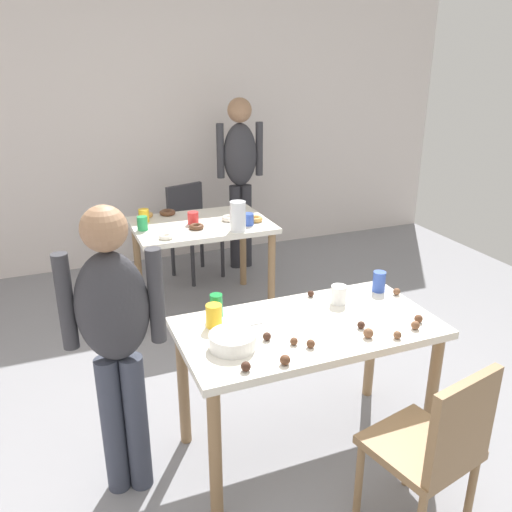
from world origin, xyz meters
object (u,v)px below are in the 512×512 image
at_px(chair_far_table, 192,225).
at_px(person_girl_near, 115,333).
at_px(pitcher_far, 238,216).
at_px(dining_table_near, 308,343).
at_px(mixing_bowl, 233,341).
at_px(chair_near_table, 436,445).
at_px(person_adult_far, 240,168).
at_px(soda_can, 216,306).
at_px(dining_table_far, 202,235).

xyz_separation_m(chair_far_table, person_girl_near, (-1.03, -2.52, 0.36)).
bearing_deg(pitcher_far, person_girl_near, -127.06).
height_order(dining_table_near, mixing_bowl, mixing_bowl).
distance_m(person_girl_near, pitcher_far, 1.85).
bearing_deg(dining_table_near, mixing_bowl, -170.78).
bearing_deg(chair_near_table, mixing_bowl, 135.68).
relative_size(chair_far_table, person_girl_near, 0.60).
xyz_separation_m(person_adult_far, soda_can, (-1.00, -2.35, -0.19)).
relative_size(dining_table_far, pitcher_far, 4.67).
bearing_deg(chair_near_table, dining_table_far, 95.68).
xyz_separation_m(person_adult_far, mixing_bowl, (-1.02, -2.68, -0.21)).
height_order(dining_table_far, person_girl_near, person_girl_near).
xyz_separation_m(dining_table_near, mixing_bowl, (-0.43, -0.07, 0.14)).
bearing_deg(soda_can, dining_table_far, 76.53).
bearing_deg(mixing_bowl, person_girl_near, 165.09).
distance_m(chair_far_table, person_girl_near, 2.75).
relative_size(chair_far_table, person_adult_far, 0.53).
distance_m(soda_can, pitcher_far, 1.41).
distance_m(dining_table_near, chair_far_table, 2.59).
xyz_separation_m(dining_table_far, person_girl_near, (-0.91, -1.78, 0.22)).
height_order(mixing_bowl, soda_can, soda_can).
distance_m(chair_near_table, soda_can, 1.20).
relative_size(person_girl_near, person_adult_far, 0.88).
bearing_deg(soda_can, mixing_bowl, -94.61).
distance_m(chair_near_table, mixing_bowl, 0.97).
height_order(dining_table_near, dining_table_far, same).
height_order(soda_can, pitcher_far, pitcher_far).
bearing_deg(chair_far_table, person_girl_near, -112.12).
relative_size(person_adult_far, pitcher_far, 7.15).
height_order(chair_far_table, person_girl_near, person_girl_near).
bearing_deg(dining_table_near, chair_near_table, -71.67).
bearing_deg(dining_table_far, person_girl_near, -117.07).
bearing_deg(mixing_bowl, soda_can, 85.39).
bearing_deg(person_girl_near, mixing_bowl, -14.91).
xyz_separation_m(dining_table_near, soda_can, (-0.40, 0.26, 0.17)).
bearing_deg(dining_table_near, person_girl_near, 175.99).
bearing_deg(person_girl_near, person_adult_far, 59.01).
bearing_deg(pitcher_far, dining_table_near, -96.86).
bearing_deg(dining_table_far, dining_table_near, -89.44).
bearing_deg(person_girl_near, soda_can, 19.79).
distance_m(dining_table_far, mixing_bowl, 1.96).
bearing_deg(chair_near_table, dining_table_near, 108.33).
bearing_deg(dining_table_far, soda_can, -103.47).
bearing_deg(dining_table_far, person_adult_far, 50.99).
distance_m(person_girl_near, person_adult_far, 2.97).
xyz_separation_m(mixing_bowl, soda_can, (0.03, 0.32, 0.03)).
xyz_separation_m(dining_table_far, person_adult_far, (0.62, 0.76, 0.36)).
xyz_separation_m(chair_near_table, chair_far_table, (-0.14, 3.30, 0.00)).
distance_m(dining_table_far, chair_near_table, 2.58).
distance_m(person_girl_near, mixing_bowl, 0.53).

